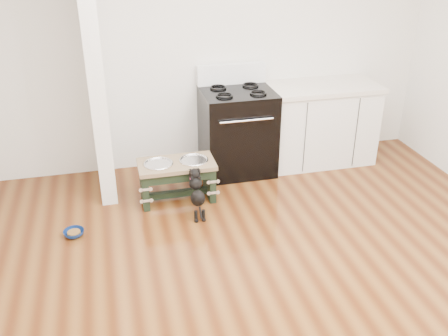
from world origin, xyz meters
TOP-DOWN VIEW (x-y plane):
  - ground at (0.00, 0.00)m, footprint 5.00×5.00m
  - room_shell at (0.00, 0.00)m, footprint 5.00×5.00m
  - partition_wall at (-1.18, 2.10)m, footprint 0.15×0.80m
  - oven_range at (0.25, 2.16)m, footprint 0.76×0.69m
  - cabinet_run at (1.23, 2.18)m, footprint 1.24×0.64m
  - dog_feeder at (-0.50, 1.65)m, footprint 0.75×0.40m
  - puppy at (-0.37, 1.31)m, footprint 0.13×0.39m
  - floor_bowl at (-1.51, 1.22)m, footprint 0.22×0.22m

SIDE VIEW (x-z plane):
  - ground at x=0.00m, z-range 0.00..0.00m
  - floor_bowl at x=-1.51m, z-range 0.00..0.06m
  - puppy at x=-0.37m, z-range 0.02..0.48m
  - dog_feeder at x=-0.50m, z-range 0.08..0.51m
  - cabinet_run at x=1.23m, z-range 0.00..0.91m
  - oven_range at x=0.25m, z-range -0.09..1.05m
  - partition_wall at x=-1.18m, z-range 0.00..2.70m
  - room_shell at x=0.00m, z-range -0.88..4.12m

